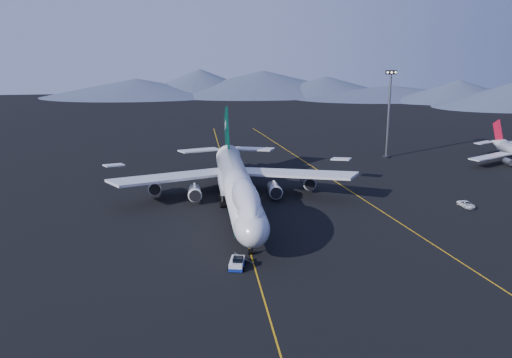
{
  "coord_description": "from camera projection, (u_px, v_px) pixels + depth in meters",
  "views": [
    {
      "loc": [
        -10.73,
        -122.58,
        39.67
      ],
      "look_at": [
        4.7,
        4.19,
        6.0
      ],
      "focal_mm": 40.0,
      "sensor_mm": 36.0,
      "label": 1
    }
  ],
  "objects": [
    {
      "name": "taxiway_line_side",
      "position": [
        354.0,
        193.0,
        142.13
      ],
      "size": [
        28.08,
        198.09,
        0.01
      ],
      "primitive_type": "cube",
      "rotation": [
        0.0,
        0.0,
        0.14
      ],
      "color": "#D2950C",
      "rests_on": "ground"
    },
    {
      "name": "ground",
      "position": [
        238.0,
        210.0,
        129.03
      ],
      "size": [
        500.0,
        500.0,
        0.0
      ],
      "primitive_type": "plane",
      "color": "black",
      "rests_on": "ground"
    },
    {
      "name": "floodlight_mast",
      "position": [
        389.0,
        114.0,
        178.66
      ],
      "size": [
        3.39,
        2.54,
        27.41
      ],
      "rotation": [
        0.0,
        0.0,
        0.44
      ],
      "color": "black",
      "rests_on": "ground"
    },
    {
      "name": "taxiway_line_main",
      "position": [
        238.0,
        210.0,
        129.03
      ],
      "size": [
        0.25,
        220.0,
        0.01
      ],
      "primitive_type": "cube",
      "color": "#D2950C",
      "rests_on": "ground"
    },
    {
      "name": "pushback_tug",
      "position": [
        237.0,
        264.0,
        97.81
      ],
      "size": [
        3.52,
        5.2,
        2.09
      ],
      "rotation": [
        0.0,
        0.0,
        -0.21
      ],
      "color": "silver",
      "rests_on": "ground"
    },
    {
      "name": "boeing_747",
      "position": [
        237.0,
        185.0,
        127.58
      ],
      "size": [
        59.62,
        72.43,
        19.37
      ],
      "color": "silver",
      "rests_on": "ground"
    },
    {
      "name": "service_van",
      "position": [
        466.0,
        204.0,
        130.88
      ],
      "size": [
        2.8,
        5.15,
        1.37
      ],
      "primitive_type": "imported",
      "rotation": [
        0.0,
        0.0,
        0.11
      ],
      "color": "silver",
      "rests_on": "ground"
    }
  ]
}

